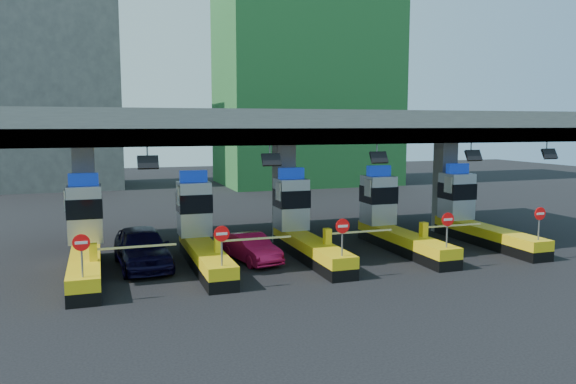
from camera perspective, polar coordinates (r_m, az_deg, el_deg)
name	(u,v)px	position (r m, az deg, el deg)	size (l,w,h in m)	color
ground	(303,255)	(27.61, 1.55, -6.44)	(120.00, 120.00, 0.00)	black
toll_canopy	(285,129)	(29.58, -0.34, 6.44)	(28.00, 12.09, 7.00)	slate
toll_lane_far_left	(85,239)	(25.98, -19.91, -4.55)	(4.43, 8.00, 4.16)	black
toll_lane_left	(200,232)	(26.32, -8.94, -4.07)	(4.43, 8.00, 4.16)	black
toll_lane_center	(301,226)	(27.58, 1.36, -3.49)	(4.43, 8.00, 4.16)	black
toll_lane_right	(392,221)	(29.65, 10.49, -2.87)	(4.43, 8.00, 4.16)	black
toll_lane_far_right	(473,216)	(32.36, 18.25, -2.29)	(4.43, 8.00, 4.16)	black
bg_building_scaffold	(305,52)	(61.52, 1.78, 14.02)	(18.00, 12.00, 28.00)	#1E5926
bg_building_concrete	(46,98)	(61.44, -23.34, 8.80)	(14.00, 10.00, 18.00)	#4C4C49
van	(142,247)	(25.98, -14.59, -5.46)	(2.14, 5.33, 1.82)	black
red_car	(251,248)	(26.26, -3.78, -5.68)	(1.38, 3.97, 1.31)	#B80E3D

